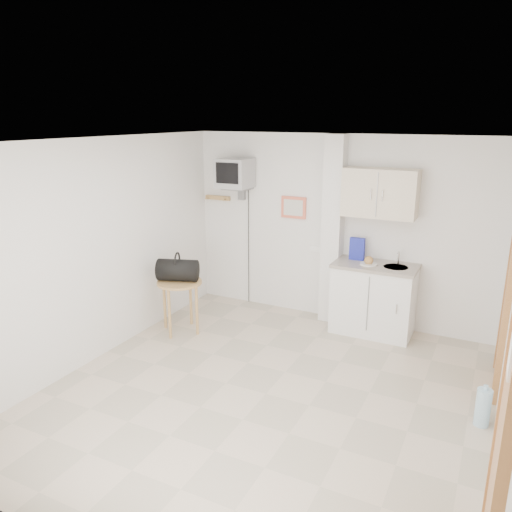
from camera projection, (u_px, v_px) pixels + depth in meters
The scene contains 7 objects.
ground at pixel (266, 394), 5.05m from camera, with size 4.50×4.50×0.00m, color #C4B19A.
room_envelope at pixel (294, 248), 4.61m from camera, with size 4.24×4.54×2.55m.
kitchenette at pixel (375, 272), 6.31m from camera, with size 1.03×0.58×2.10m.
crt_television at pixel (235, 174), 6.89m from camera, with size 0.44×0.45×2.15m.
round_table at pixel (180, 289), 6.37m from camera, with size 0.57×0.57×0.69m.
duffel_bag at pixel (178, 270), 6.33m from camera, with size 0.57×0.43×0.38m.
water_bottle at pixel (483, 407), 4.50m from camera, with size 0.13×0.13×0.40m.
Camera 1 is at (1.91, -4.05, 2.72)m, focal length 35.00 mm.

